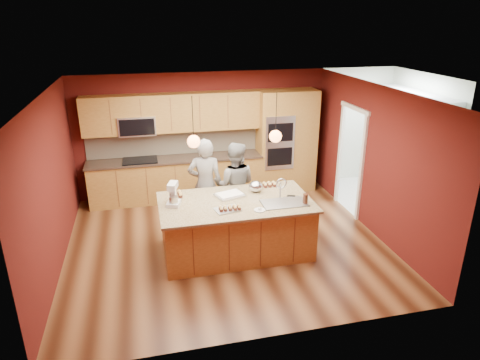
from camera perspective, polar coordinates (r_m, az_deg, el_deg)
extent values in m
plane|color=#3E1E0F|center=(7.77, -1.87, -8.28)|extent=(5.50, 5.50, 0.00)
plane|color=silver|center=(6.86, -2.14, 11.79)|extent=(5.50, 5.50, 0.00)
plane|color=#501410|center=(9.55, -4.98, 6.12)|extent=(5.50, 0.00, 5.50)
plane|color=#501410|center=(4.99, 3.74, -8.48)|extent=(5.50, 0.00, 5.50)
plane|color=#501410|center=(7.23, -23.90, -0.68)|extent=(0.00, 5.00, 5.00)
plane|color=#501410|center=(8.16, 17.31, 2.59)|extent=(0.00, 5.00, 5.00)
cube|color=olive|center=(9.48, -8.42, 0.12)|extent=(3.70, 0.60, 0.90)
cube|color=#31231D|center=(9.32, -8.56, 2.77)|extent=(3.74, 0.64, 0.04)
cube|color=beige|center=(9.51, -8.83, 5.06)|extent=(3.70, 0.03, 0.56)
cube|color=olive|center=(9.18, -8.97, 8.86)|extent=(3.70, 0.36, 0.80)
cube|color=black|center=(9.27, -13.19, 2.55)|extent=(0.72, 0.52, 0.03)
cube|color=silver|center=(9.19, -13.58, 7.13)|extent=(0.76, 0.40, 0.40)
cube|color=olive|center=(9.68, 4.77, 5.09)|extent=(0.80, 0.60, 2.30)
cube|color=silver|center=(9.39, 5.34, 4.89)|extent=(0.66, 0.04, 1.20)
cube|color=olive|center=(9.89, 8.38, 5.29)|extent=(0.50, 0.60, 2.30)
plane|color=beige|center=(10.03, 17.58, -2.26)|extent=(2.60, 2.60, 0.00)
plane|color=beige|center=(10.09, 22.86, 5.33)|extent=(0.00, 2.70, 2.70)
cube|color=silver|center=(9.84, 22.40, 8.65)|extent=(0.35, 2.40, 0.75)
cylinder|color=black|center=(6.53, -6.32, 8.07)|extent=(0.01, 0.01, 0.70)
sphere|color=#FF8946|center=(6.62, -6.20, 5.12)|extent=(0.20, 0.20, 0.20)
cylinder|color=black|center=(6.81, 4.84, 8.66)|extent=(0.01, 0.01, 0.70)
sphere|color=#FF8946|center=(6.89, 4.76, 5.82)|extent=(0.20, 0.20, 0.20)
cube|color=olive|center=(7.30, -0.57, -6.33)|extent=(2.43, 1.32, 0.89)
cube|color=#D0BA8C|center=(7.10, -0.58, -3.00)|extent=(2.53, 1.42, 0.04)
cube|color=silver|center=(7.09, 5.88, -3.66)|extent=(0.73, 0.42, 0.18)
imported|color=black|center=(7.92, -4.64, -0.65)|extent=(0.72, 0.55, 1.77)
imported|color=gray|center=(8.03, -0.70, -0.68)|extent=(0.95, 0.83, 1.66)
cube|color=silver|center=(7.02, -8.83, -3.10)|extent=(0.27, 0.31, 0.06)
cube|color=silver|center=(7.06, -8.98, -1.57)|extent=(0.12, 0.11, 0.26)
cube|color=silver|center=(6.92, -8.98, -0.78)|extent=(0.20, 0.29, 0.10)
cylinder|color=silver|center=(6.96, -8.84, -2.71)|extent=(0.15, 0.15, 0.14)
cube|color=silver|center=(7.29, -1.38, -2.04)|extent=(0.55, 0.47, 0.03)
cube|color=white|center=(7.28, -1.39, -1.90)|extent=(0.47, 0.39, 0.02)
cube|color=silver|center=(6.77, -1.70, -3.94)|extent=(0.44, 0.35, 0.02)
ellipsoid|color=silver|center=(7.44, 2.12, -0.87)|extent=(0.24, 0.24, 0.20)
cylinder|color=silver|center=(6.76, 2.64, -4.03)|extent=(0.18, 0.18, 0.01)
cylinder|color=#391D11|center=(7.05, 8.72, -2.49)|extent=(0.08, 0.08, 0.17)
cube|color=black|center=(7.33, 6.84, -2.14)|extent=(0.15, 0.12, 0.01)
cube|color=silver|center=(9.89, 21.75, -0.20)|extent=(0.64, 0.66, 0.94)
cube|color=silver|center=(10.39, 19.82, 1.05)|extent=(0.63, 0.65, 0.94)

